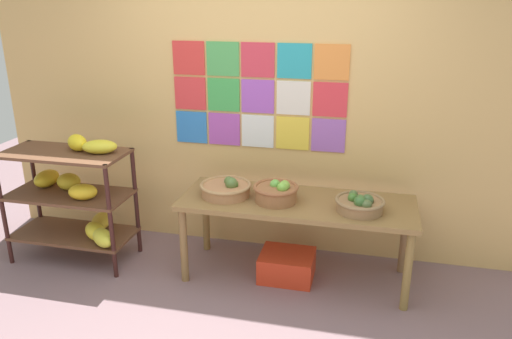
{
  "coord_description": "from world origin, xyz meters",
  "views": [
    {
      "loc": [
        0.93,
        -2.44,
        2.15
      ],
      "look_at": [
        0.13,
        0.93,
        0.94
      ],
      "focal_mm": 35.05,
      "sensor_mm": 36.0,
      "label": 1
    }
  ],
  "objects_px": {
    "display_table": "(297,209)",
    "fruit_basket_left": "(276,192)",
    "fruit_basket_back_right": "(226,188)",
    "banana_shelf_unit": "(76,195)",
    "produce_crate_under_table": "(287,265)",
    "fruit_basket_back_left": "(360,204)"
  },
  "relations": [
    {
      "from": "fruit_basket_left",
      "to": "produce_crate_under_table",
      "type": "xyz_separation_m",
      "value": [
        0.09,
        0.01,
        -0.63
      ]
    },
    {
      "from": "fruit_basket_back_left",
      "to": "display_table",
      "type": "bearing_deg",
      "value": 168.48
    },
    {
      "from": "display_table",
      "to": "fruit_basket_left",
      "type": "bearing_deg",
      "value": -161.33
    },
    {
      "from": "display_table",
      "to": "fruit_basket_back_left",
      "type": "height_order",
      "value": "fruit_basket_back_left"
    },
    {
      "from": "banana_shelf_unit",
      "to": "fruit_basket_left",
      "type": "xyz_separation_m",
      "value": [
        1.67,
        0.07,
        0.15
      ]
    },
    {
      "from": "display_table",
      "to": "fruit_basket_back_right",
      "type": "relative_size",
      "value": 4.43
    },
    {
      "from": "fruit_basket_back_right",
      "to": "fruit_basket_left",
      "type": "bearing_deg",
      "value": -4.0
    },
    {
      "from": "fruit_basket_back_left",
      "to": "fruit_basket_back_right",
      "type": "bearing_deg",
      "value": 175.93
    },
    {
      "from": "display_table",
      "to": "fruit_basket_left",
      "type": "xyz_separation_m",
      "value": [
        -0.15,
        -0.05,
        0.15
      ]
    },
    {
      "from": "produce_crate_under_table",
      "to": "fruit_basket_back_left",
      "type": "bearing_deg",
      "value": -6.38
    },
    {
      "from": "produce_crate_under_table",
      "to": "fruit_basket_back_right",
      "type": "bearing_deg",
      "value": 178.42
    },
    {
      "from": "banana_shelf_unit",
      "to": "fruit_basket_back_left",
      "type": "distance_m",
      "value": 2.31
    },
    {
      "from": "banana_shelf_unit",
      "to": "fruit_basket_back_right",
      "type": "relative_size",
      "value": 2.69
    },
    {
      "from": "fruit_basket_back_right",
      "to": "produce_crate_under_table",
      "type": "distance_m",
      "value": 0.79
    },
    {
      "from": "banana_shelf_unit",
      "to": "fruit_basket_back_left",
      "type": "xyz_separation_m",
      "value": [
        2.3,
        0.03,
        0.14
      ]
    },
    {
      "from": "banana_shelf_unit",
      "to": "fruit_basket_back_right",
      "type": "bearing_deg",
      "value": 4.45
    },
    {
      "from": "display_table",
      "to": "fruit_basket_back_left",
      "type": "xyz_separation_m",
      "value": [
        0.47,
        -0.1,
        0.13
      ]
    },
    {
      "from": "fruit_basket_back_right",
      "to": "banana_shelf_unit",
      "type": "bearing_deg",
      "value": -175.55
    },
    {
      "from": "fruit_basket_back_left",
      "to": "fruit_basket_back_right",
      "type": "relative_size",
      "value": 0.89
    },
    {
      "from": "fruit_basket_left",
      "to": "produce_crate_under_table",
      "type": "bearing_deg",
      "value": 8.99
    },
    {
      "from": "fruit_basket_back_left",
      "to": "fruit_basket_back_right",
      "type": "height_order",
      "value": "fruit_basket_back_right"
    },
    {
      "from": "fruit_basket_left",
      "to": "fruit_basket_back_right",
      "type": "xyz_separation_m",
      "value": [
        -0.41,
        0.03,
        -0.02
      ]
    }
  ]
}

